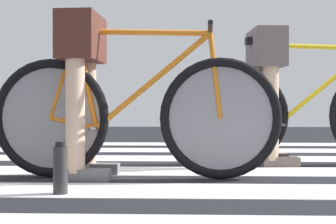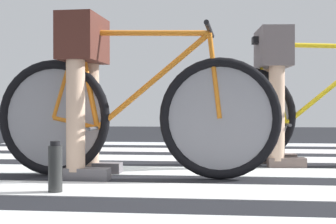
% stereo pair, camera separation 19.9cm
% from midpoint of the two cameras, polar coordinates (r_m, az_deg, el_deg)
% --- Properties ---
extents(ground, '(18.00, 14.00, 0.02)m').
position_cam_midpoint_polar(ground, '(3.36, 5.81, -6.85)').
color(ground, black).
extents(crosswalk_markings, '(5.42, 4.27, 0.00)m').
position_cam_midpoint_polar(crosswalk_markings, '(3.61, 5.71, -6.13)').
color(crosswalk_markings, silver).
rests_on(crosswalk_markings, ground).
extents(bicycle_1_of_2, '(1.74, 0.52, 0.93)m').
position_cam_midpoint_polar(bicycle_1_of_2, '(2.90, -6.02, -0.18)').
color(bicycle_1_of_2, black).
rests_on(bicycle_1_of_2, ground).
extents(cyclist_1_of_2, '(0.33, 0.42, 0.98)m').
position_cam_midpoint_polar(cyclist_1_of_2, '(2.98, -11.92, 4.60)').
color(cyclist_1_of_2, beige).
rests_on(cyclist_1_of_2, ground).
extents(bicycle_2_of_2, '(1.74, 0.52, 0.93)m').
position_cam_midpoint_polar(bicycle_2_of_2, '(3.70, 14.68, -0.03)').
color(bicycle_2_of_2, black).
rests_on(bicycle_2_of_2, ground).
extents(cyclist_2_of_2, '(0.34, 0.43, 0.99)m').
position_cam_midpoint_polar(cyclist_2_of_2, '(3.62, 9.98, 4.02)').
color(cyclist_2_of_2, beige).
rests_on(cyclist_2_of_2, ground).
extents(water_bottle, '(0.07, 0.07, 0.26)m').
position_cam_midpoint_polar(water_bottle, '(2.45, -14.81, -6.53)').
color(water_bottle, '#2E2F2E').
rests_on(water_bottle, ground).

